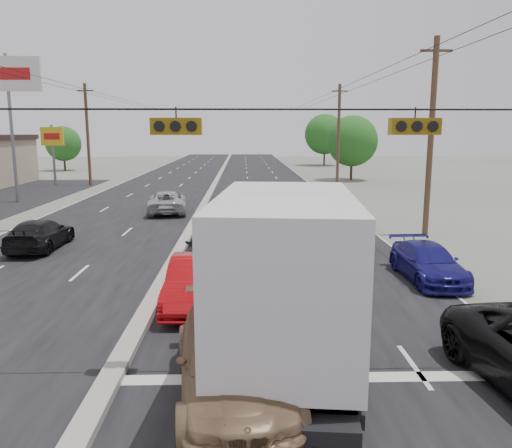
# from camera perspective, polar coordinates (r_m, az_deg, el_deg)

# --- Properties ---
(ground) EXTENTS (200.00, 200.00, 0.00)m
(ground) POSITION_cam_1_polar(r_m,az_deg,el_deg) (12.21, -15.59, -15.85)
(ground) COLOR #606356
(ground) RESTS_ON ground
(road_surface) EXTENTS (20.00, 160.00, 0.02)m
(road_surface) POSITION_cam_1_polar(r_m,az_deg,el_deg) (41.05, -5.52, 2.97)
(road_surface) COLOR black
(road_surface) RESTS_ON ground
(center_median) EXTENTS (0.50, 160.00, 0.20)m
(center_median) POSITION_cam_1_polar(r_m,az_deg,el_deg) (41.04, -5.52, 3.11)
(center_median) COLOR gray
(center_median) RESTS_ON ground
(utility_pole_left_c) EXTENTS (1.60, 0.30, 10.00)m
(utility_pole_left_c) POSITION_cam_1_polar(r_m,az_deg,el_deg) (52.88, -18.69, 9.70)
(utility_pole_left_c) COLOR #422D1E
(utility_pole_left_c) RESTS_ON ground
(utility_pole_right_b) EXTENTS (1.60, 0.30, 10.00)m
(utility_pole_right_b) POSITION_cam_1_polar(r_m,az_deg,el_deg) (27.35, 19.36, 9.42)
(utility_pole_right_b) COLOR #422D1E
(utility_pole_right_b) RESTS_ON ground
(utility_pole_right_c) EXTENTS (1.60, 0.30, 10.00)m
(utility_pole_right_c) POSITION_cam_1_polar(r_m,az_deg,el_deg) (51.50, 9.41, 10.10)
(utility_pole_right_c) COLOR #422D1E
(utility_pole_right_c) RESTS_ON ground
(traffic_signals) EXTENTS (25.00, 0.30, 0.54)m
(traffic_signals) POSITION_cam_1_polar(r_m,az_deg,el_deg) (10.70, -9.64, 11.17)
(traffic_signals) COLOR black
(traffic_signals) RESTS_ON ground
(pole_sign_billboard) EXTENTS (5.00, 0.25, 11.00)m
(pole_sign_billboard) POSITION_cam_1_polar(r_m,az_deg,el_deg) (42.48, -26.52, 14.19)
(pole_sign_billboard) COLOR slate
(pole_sign_billboard) RESTS_ON ground
(pole_sign_far) EXTENTS (2.20, 0.25, 6.00)m
(pole_sign_far) POSITION_cam_1_polar(r_m,az_deg,el_deg) (54.01, -22.24, 8.74)
(pole_sign_far) COLOR slate
(pole_sign_far) RESTS_ON ground
(tree_left_far) EXTENTS (4.80, 4.80, 6.12)m
(tree_left_far) POSITION_cam_1_polar(r_m,az_deg,el_deg) (74.87, -21.16, 8.55)
(tree_left_far) COLOR #382619
(tree_left_far) RESTS_ON ground
(tree_right_mid) EXTENTS (5.60, 5.60, 7.14)m
(tree_right_mid) POSITION_cam_1_polar(r_m,az_deg,el_deg) (56.91, 10.94, 9.30)
(tree_right_mid) COLOR #382619
(tree_right_mid) RESTS_ON ground
(tree_right_far) EXTENTS (6.40, 6.40, 8.16)m
(tree_right_far) POSITION_cam_1_polar(r_m,az_deg,el_deg) (81.66, 7.86, 10.13)
(tree_right_far) COLOR #382619
(tree_right_far) RESTS_ON ground
(box_truck) EXTENTS (3.55, 8.17, 4.03)m
(box_truck) POSITION_cam_1_polar(r_m,az_deg,el_deg) (11.52, 3.38, -6.04)
(box_truck) COLOR black
(box_truck) RESTS_ON ground
(tan_sedan) EXTENTS (2.82, 5.74, 1.61)m
(tan_sedan) POSITION_cam_1_polar(r_m,az_deg,el_deg) (10.44, -2.61, -15.27)
(tan_sedan) COLOR olive
(tan_sedan) RESTS_ON ground
(red_sedan) EXTENTS (1.70, 4.57, 1.49)m
(red_sedan) POSITION_cam_1_polar(r_m,az_deg,el_deg) (15.70, -6.89, -6.60)
(red_sedan) COLOR #B00A0F
(red_sedan) RESTS_ON ground
(queue_car_a) EXTENTS (1.83, 4.27, 1.44)m
(queue_car_a) POSITION_cam_1_polar(r_m,az_deg,el_deg) (20.75, -5.56, -2.42)
(queue_car_a) COLOR black
(queue_car_a) RESTS_ON ground
(queue_car_b) EXTENTS (1.99, 4.87, 1.57)m
(queue_car_b) POSITION_cam_1_polar(r_m,az_deg,el_deg) (18.76, 6.29, -3.62)
(queue_car_b) COLOR silver
(queue_car_b) RESTS_ON ground
(queue_car_c) EXTENTS (2.56, 4.73, 1.26)m
(queue_car_c) POSITION_cam_1_polar(r_m,az_deg,el_deg) (25.19, 7.25, -0.37)
(queue_car_c) COLOR #B1B3B9
(queue_car_c) RESTS_ON ground
(queue_car_d) EXTENTS (1.92, 4.50, 1.29)m
(queue_car_d) POSITION_cam_1_polar(r_m,az_deg,el_deg) (19.24, 19.04, -4.21)
(queue_car_d) COLOR navy
(queue_car_d) RESTS_ON ground
(queue_car_e) EXTENTS (2.11, 4.66, 1.55)m
(queue_car_e) POSITION_cam_1_polar(r_m,az_deg,el_deg) (23.26, 8.95, -0.95)
(queue_car_e) COLOR maroon
(queue_car_e) RESTS_ON ground
(oncoming_near) EXTENTS (1.93, 4.74, 1.38)m
(oncoming_near) POSITION_cam_1_polar(r_m,az_deg,el_deg) (24.98, -23.46, -1.12)
(oncoming_near) COLOR black
(oncoming_near) RESTS_ON ground
(oncoming_far) EXTENTS (3.04, 5.53, 1.47)m
(oncoming_far) POSITION_cam_1_polar(r_m,az_deg,el_deg) (33.69, -10.13, 2.47)
(oncoming_far) COLOR #9C9FA3
(oncoming_far) RESTS_ON ground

